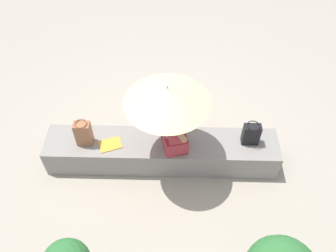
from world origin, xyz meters
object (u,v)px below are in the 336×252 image
object	(u,v)px
handbag_black	(251,134)
magazine	(110,144)
person_seated	(175,126)
tote_bag_canvas	(83,133)
parasol	(167,95)

from	to	relation	value
handbag_black	magazine	world-z (taller)	handbag_black
person_seated	magazine	size ratio (longest dim) A/B	3.21
person_seated	magazine	xyz separation A→B (m)	(0.83, 0.00, -0.38)
magazine	handbag_black	bearing A→B (deg)	162.46
person_seated	tote_bag_canvas	xyz separation A→B (m)	(1.15, -0.03, -0.21)
parasol	handbag_black	distance (m)	1.33
tote_bag_canvas	magazine	xyz separation A→B (m)	(-0.32, 0.03, -0.18)
person_seated	parasol	distance (m)	0.58
person_seated	handbag_black	bearing A→B (deg)	-174.89
tote_bag_canvas	magazine	distance (m)	0.37
handbag_black	person_seated	bearing A→B (deg)	5.11
person_seated	magazine	distance (m)	0.91
parasol	handbag_black	bearing A→B (deg)	-172.00
parasol	tote_bag_canvas	xyz separation A→B (m)	(1.06, -0.09, -0.78)
tote_bag_canvas	magazine	bearing A→B (deg)	174.17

